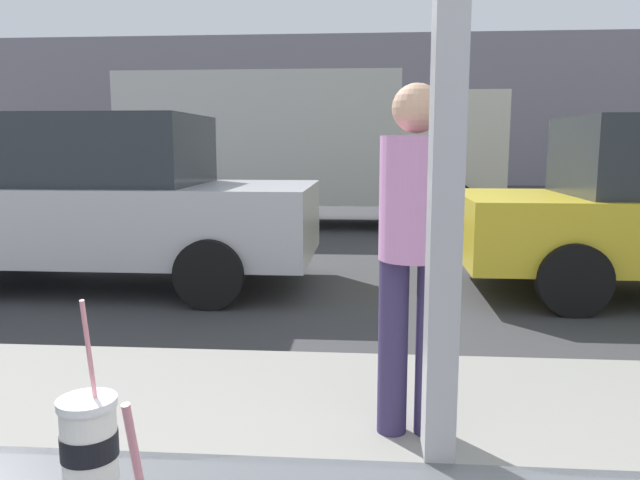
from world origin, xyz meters
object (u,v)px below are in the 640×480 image
Objects in this scene: soda_cup_left at (89,443)px; parked_car_silver at (97,201)px; pedestrian at (414,239)px; box_truck at (308,143)px.

parked_car_silver is at bearing 114.12° from soda_cup_left.
pedestrian is at bearing 72.60° from soda_cup_left.
parked_car_silver is at bearing -108.40° from box_truck.
parked_car_silver is 0.68× the size of box_truck.
soda_cup_left is at bearing -86.14° from box_truck.
box_truck is at bearing 98.82° from pedestrian.
box_truck is (1.71, 5.15, 0.61)m from parked_car_silver.
box_truck reaches higher than pedestrian.
parked_car_silver is 4.60m from pedestrian.
soda_cup_left is 5.94m from parked_car_silver.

